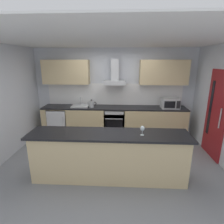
% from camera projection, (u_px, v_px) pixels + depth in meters
% --- Properties ---
extents(ground, '(5.85, 4.46, 0.02)m').
position_uv_depth(ground, '(111.00, 159.00, 4.28)').
color(ground, gray).
extents(ceiling, '(5.85, 4.46, 0.02)m').
position_uv_depth(ceiling, '(111.00, 41.00, 3.56)').
color(ceiling, white).
extents(wall_back, '(5.85, 0.12, 2.60)m').
position_uv_depth(wall_back, '(114.00, 92.00, 5.64)').
color(wall_back, silver).
rests_on(wall_back, ground).
extents(wall_left, '(0.12, 4.46, 2.60)m').
position_uv_depth(wall_left, '(1.00, 104.00, 4.05)').
color(wall_left, silver).
rests_on(wall_left, ground).
extents(backsplash_tile, '(4.13, 0.02, 0.66)m').
position_uv_depth(backsplash_tile, '(114.00, 94.00, 5.59)').
color(backsplash_tile, white).
extents(counter_back, '(4.27, 0.60, 0.90)m').
position_uv_depth(counter_back, '(114.00, 121.00, 5.51)').
color(counter_back, '#D1B784').
rests_on(counter_back, ground).
extents(counter_island, '(2.98, 0.64, 0.95)m').
position_uv_depth(counter_island, '(109.00, 156.00, 3.44)').
color(counter_island, '#D1B784').
rests_on(counter_island, ground).
extents(upper_cabinets, '(4.21, 0.32, 0.70)m').
position_uv_depth(upper_cabinets, '(114.00, 72.00, 5.25)').
color(upper_cabinets, '#D1B784').
extents(side_door, '(0.08, 0.85, 2.05)m').
position_uv_depth(side_door, '(216.00, 115.00, 4.18)').
color(side_door, maroon).
rests_on(side_door, ground).
extents(oven, '(0.60, 0.62, 0.80)m').
position_uv_depth(oven, '(115.00, 121.00, 5.48)').
color(oven, slate).
rests_on(oven, ground).
extents(refrigerator, '(0.58, 0.60, 0.85)m').
position_uv_depth(refrigerator, '(59.00, 121.00, 5.58)').
color(refrigerator, white).
rests_on(refrigerator, ground).
extents(microwave, '(0.50, 0.38, 0.30)m').
position_uv_depth(microwave, '(170.00, 103.00, 5.21)').
color(microwave, '#B7BABC').
rests_on(microwave, counter_back).
extents(sink, '(0.50, 0.40, 0.26)m').
position_uv_depth(sink, '(80.00, 106.00, 5.41)').
color(sink, silver).
rests_on(sink, counter_back).
extents(kettle, '(0.29, 0.15, 0.24)m').
position_uv_depth(kettle, '(92.00, 104.00, 5.33)').
color(kettle, '#B7BABC').
rests_on(kettle, counter_back).
extents(range_hood, '(0.62, 0.45, 0.72)m').
position_uv_depth(range_hood, '(115.00, 77.00, 5.24)').
color(range_hood, '#B7BABC').
extents(wine_glass, '(0.08, 0.08, 0.18)m').
position_uv_depth(wine_glass, '(142.00, 129.00, 3.20)').
color(wine_glass, silver).
rests_on(wine_glass, counter_island).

